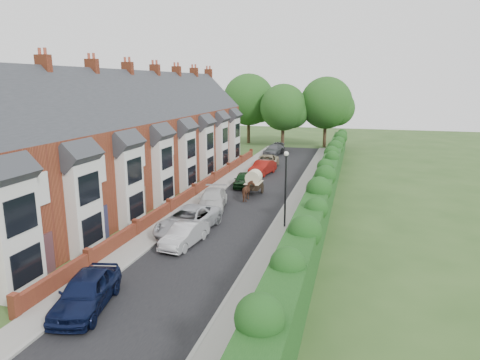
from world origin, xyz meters
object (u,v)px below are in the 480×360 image
(car_silver_a, at_px, (185,235))
(car_silver_b, at_px, (188,220))
(car_green, at_px, (243,180))
(car_black, at_px, (278,147))
(horse_cart, at_px, (254,181))
(car_beige, at_px, (267,162))
(horse, at_px, (248,191))
(car_red, at_px, (262,168))
(car_grey, at_px, (274,150))
(lamppost, at_px, (286,180))
(car_navy, at_px, (86,292))
(car_white, at_px, (212,200))

(car_silver_a, height_order, car_silver_b, car_silver_b)
(car_green, relative_size, car_black, 0.91)
(car_silver_b, height_order, horse_cart, horse_cart)
(car_silver_a, relative_size, car_black, 0.95)
(car_beige, bearing_deg, horse, -88.65)
(car_silver_a, xyz_separation_m, car_green, (-0.45, 15.10, -0.01))
(car_red, height_order, car_grey, car_red)
(lamppost, height_order, car_silver_b, lamppost)
(horse_cart, bearing_deg, car_navy, -96.64)
(car_navy, xyz_separation_m, car_white, (0.32, 15.51, -0.07))
(car_silver_b, height_order, car_green, car_silver_b)
(car_navy, bearing_deg, horse_cart, 71.04)
(horse, bearing_deg, car_green, -73.28)
(car_black, bearing_deg, car_beige, -93.74)
(horse, height_order, horse_cart, horse_cart)
(car_white, xyz_separation_m, car_beige, (0.69, 16.80, -0.00))
(car_white, relative_size, car_black, 1.17)
(car_navy, distance_m, horse, 18.59)
(car_black, bearing_deg, car_red, -93.47)
(car_silver_a, distance_m, horse, 10.59)
(car_silver_b, relative_size, car_beige, 1.12)
(car_green, xyz_separation_m, horse, (1.63, -4.57, 0.12))
(lamppost, height_order, car_grey, lamppost)
(car_navy, xyz_separation_m, car_black, (0.27, 43.51, -0.07))
(car_navy, height_order, car_black, car_navy)
(car_silver_b, relative_size, car_red, 1.29)
(car_white, relative_size, horse_cart, 1.64)
(horse_cart, bearing_deg, car_green, 122.16)
(car_navy, bearing_deg, car_silver_a, 69.09)
(car_red, xyz_separation_m, car_black, (-1.05, 14.83, -0.02))
(lamppost, distance_m, car_green, 12.21)
(car_silver_a, height_order, horse, horse)
(car_navy, relative_size, car_silver_b, 0.81)
(car_green, bearing_deg, horse_cart, -64.63)
(lamppost, relative_size, horse_cart, 1.73)
(car_black, bearing_deg, car_white, -97.43)
(car_beige, bearing_deg, car_grey, 91.64)
(car_black, relative_size, horse, 2.29)
(car_black, bearing_deg, car_navy, -97.89)
(car_navy, bearing_deg, lamppost, 50.59)
(car_beige, bearing_deg, lamppost, -79.04)
(car_red, relative_size, horse, 2.42)
(lamppost, relative_size, car_green, 1.35)
(car_red, bearing_deg, car_silver_b, -82.26)
(car_silver_b, height_order, car_beige, car_silver_b)
(car_silver_a, bearing_deg, car_navy, -91.67)
(lamppost, bearing_deg, car_red, 107.44)
(car_navy, height_order, car_silver_b, car_silver_b)
(car_navy, relative_size, car_white, 0.94)
(lamppost, xyz_separation_m, horse, (-4.02, 5.93, -2.52))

